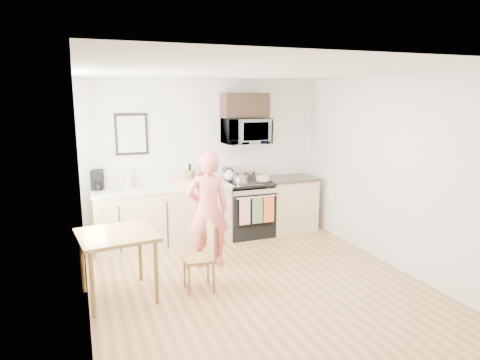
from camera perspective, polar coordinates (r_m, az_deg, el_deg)
name	(u,v)px	position (r m, az deg, el deg)	size (l,w,h in m)	color
floor	(260,288)	(5.46, 2.74, -14.15)	(4.60, 4.60, 0.00)	brown
back_wall	(206,159)	(7.18, -4.56, 2.85)	(4.00, 0.04, 2.60)	white
front_wall	(397,250)	(3.16, 20.15, -8.70)	(4.00, 0.04, 2.60)	white
left_wall	(81,200)	(4.63, -20.41, -2.47)	(0.04, 4.60, 2.60)	white
right_wall	(398,174)	(6.12, 20.27, 0.74)	(0.04, 4.60, 2.60)	white
ceiling	(263,72)	(4.95, 3.03, 14.22)	(4.00, 4.60, 0.04)	silver
window	(82,164)	(5.37, -20.34, 2.06)	(0.06, 1.40, 1.50)	white
cabinet_left	(164,217)	(6.89, -10.15, -4.89)	(2.10, 0.60, 0.90)	tan
countertop_left	(163,188)	(6.77, -10.29, -1.07)	(2.14, 0.64, 0.04)	silver
cabinet_right	(289,204)	(7.60, 6.60, -3.26)	(0.84, 0.60, 0.90)	tan
countertop_right	(290,178)	(7.50, 6.68, 0.22)	(0.88, 0.64, 0.04)	black
range	(248,210)	(7.26, 1.06, -3.99)	(0.76, 0.70, 1.16)	black
microwave	(246,131)	(7.12, 0.78, 6.55)	(0.76, 0.51, 0.42)	silver
upper_cabinet	(245,105)	(7.14, 0.65, 9.93)	(0.76, 0.35, 0.40)	black
wall_art	(131,134)	(6.86, -14.27, 5.94)	(0.50, 0.04, 0.65)	black
wall_trivet	(209,159)	(7.18, -4.15, 2.86)	(0.20, 0.02, 0.20)	#A7250E
person	(208,210)	(5.88, -4.31, -3.98)	(0.58, 0.38, 1.60)	#D14539
dining_table	(117,241)	(5.16, -16.11, -7.78)	(0.84, 0.84, 0.79)	brown
chair	(208,247)	(5.25, -4.30, -8.91)	(0.41, 0.37, 0.83)	brown
knife_block	(190,177)	(6.93, -6.63, 0.41)	(0.10, 0.14, 0.22)	brown
utensil_crock	(202,174)	(7.02, -5.08, 0.78)	(0.11, 0.11, 0.33)	#A7250E
fruit_bowl	(178,182)	(6.88, -8.22, -0.29)	(0.28, 0.28, 0.10)	white
milk_carton	(127,180)	(6.78, -14.82, 0.02)	(0.10, 0.10, 0.26)	tan
coffee_maker	(97,180)	(6.80, -18.48, -0.06)	(0.20, 0.26, 0.29)	black
bread_bag	(185,184)	(6.68, -7.31, -0.49)	(0.30, 0.14, 0.11)	tan
cake	(263,179)	(7.16, 3.06, 0.16)	(0.27, 0.27, 0.09)	black
kettle	(229,175)	(7.19, -1.50, 0.64)	(0.18, 0.18, 0.23)	white
pot	(241,180)	(6.99, 0.14, 0.02)	(0.23, 0.38, 0.11)	silver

